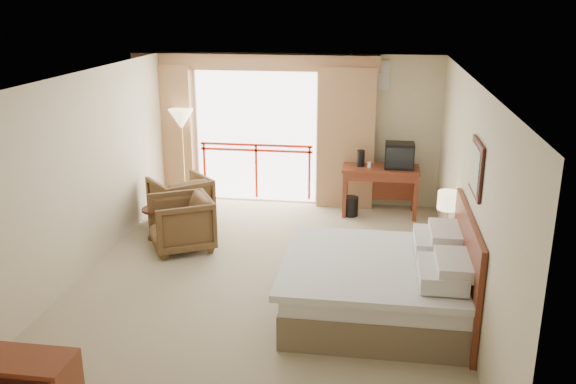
% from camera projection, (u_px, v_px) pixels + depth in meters
% --- Properties ---
extents(floor, '(7.00, 7.00, 0.00)m').
position_uv_depth(floor, '(265.00, 283.00, 8.09)').
color(floor, gray).
rests_on(floor, ground).
extents(ceiling, '(7.00, 7.00, 0.00)m').
position_uv_depth(ceiling, '(262.00, 78.00, 7.27)').
color(ceiling, white).
rests_on(ceiling, wall_back).
extents(wall_back, '(5.00, 0.00, 5.00)m').
position_uv_depth(wall_back, '(300.00, 130.00, 10.98)').
color(wall_back, beige).
rests_on(wall_back, ground).
extents(wall_front, '(5.00, 0.00, 5.00)m').
position_uv_depth(wall_front, '(173.00, 327.00, 4.38)').
color(wall_front, beige).
rests_on(wall_front, ground).
extents(wall_left, '(0.00, 7.00, 7.00)m').
position_uv_depth(wall_left, '(78.00, 178.00, 8.03)').
color(wall_left, beige).
rests_on(wall_left, ground).
extents(wall_right, '(0.00, 7.00, 7.00)m').
position_uv_depth(wall_right, '(468.00, 195.00, 7.33)').
color(wall_right, beige).
rests_on(wall_right, ground).
extents(balcony_door, '(2.40, 0.00, 2.40)m').
position_uv_depth(balcony_door, '(256.00, 137.00, 11.12)').
color(balcony_door, white).
rests_on(balcony_door, wall_back).
extents(balcony_railing, '(2.09, 0.03, 1.02)m').
position_uv_depth(balcony_railing, '(256.00, 158.00, 11.22)').
color(balcony_railing, red).
rests_on(balcony_railing, wall_back).
extents(curtain_left, '(1.00, 0.26, 2.50)m').
position_uv_depth(curtain_left, '(167.00, 133.00, 11.21)').
color(curtain_left, '#966845').
rests_on(curtain_left, wall_back).
extents(curtain_right, '(1.00, 0.26, 2.50)m').
position_uv_depth(curtain_right, '(346.00, 139.00, 10.75)').
color(curtain_right, '#966845').
rests_on(curtain_right, wall_back).
extents(valance, '(4.40, 0.22, 0.28)m').
position_uv_depth(valance, '(254.00, 62.00, 10.62)').
color(valance, '#966845').
rests_on(valance, wall_back).
extents(hvac_vent, '(0.50, 0.04, 0.50)m').
position_uv_depth(hvac_vent, '(375.00, 75.00, 10.47)').
color(hvac_vent, silver).
rests_on(hvac_vent, wall_back).
extents(bed, '(2.13, 2.06, 0.97)m').
position_uv_depth(bed, '(379.00, 285.00, 7.20)').
color(bed, brown).
rests_on(bed, floor).
extents(headboard, '(0.06, 2.10, 1.30)m').
position_uv_depth(headboard, '(465.00, 269.00, 6.98)').
color(headboard, '#5B2214').
rests_on(headboard, wall_right).
extents(framed_art, '(0.04, 0.72, 0.60)m').
position_uv_depth(framed_art, '(476.00, 168.00, 6.62)').
color(framed_art, black).
rests_on(framed_art, wall_right).
extents(nightstand, '(0.40, 0.48, 0.57)m').
position_uv_depth(nightstand, '(445.00, 250.00, 8.42)').
color(nightstand, '#5B2214').
rests_on(nightstand, floor).
extents(table_lamp, '(0.30, 0.30, 0.53)m').
position_uv_depth(table_lamp, '(449.00, 201.00, 8.26)').
color(table_lamp, tan).
rests_on(table_lamp, nightstand).
extents(phone, '(0.17, 0.14, 0.07)m').
position_uv_depth(phone, '(444.00, 232.00, 8.19)').
color(phone, black).
rests_on(phone, nightstand).
extents(desk, '(1.30, 0.63, 0.85)m').
position_uv_depth(desk, '(380.00, 177.00, 10.54)').
color(desk, '#5B2214').
rests_on(desk, floor).
extents(tv, '(0.49, 0.39, 0.44)m').
position_uv_depth(tv, '(399.00, 156.00, 10.31)').
color(tv, black).
rests_on(tv, desk).
extents(coffee_maker, '(0.14, 0.14, 0.29)m').
position_uv_depth(coffee_maker, '(361.00, 158.00, 10.44)').
color(coffee_maker, black).
rests_on(coffee_maker, desk).
extents(cup, '(0.08, 0.08, 0.10)m').
position_uv_depth(cup, '(369.00, 165.00, 10.40)').
color(cup, white).
rests_on(cup, desk).
extents(wastebasket, '(0.33, 0.33, 0.33)m').
position_uv_depth(wastebasket, '(350.00, 206.00, 10.57)').
color(wastebasket, black).
rests_on(wastebasket, floor).
extents(armchair_far, '(1.24, 1.24, 0.81)m').
position_uv_depth(armchair_far, '(182.00, 223.00, 10.27)').
color(armchair_far, '#49311A').
rests_on(armchair_far, floor).
extents(armchair_near, '(1.21, 1.20, 0.82)m').
position_uv_depth(armchair_near, '(182.00, 248.00, 9.22)').
color(armchair_near, '#49311A').
rests_on(armchair_near, floor).
extents(side_table, '(0.45, 0.45, 0.50)m').
position_uv_depth(side_table, '(157.00, 218.00, 9.51)').
color(side_table, black).
rests_on(side_table, floor).
extents(book, '(0.17, 0.23, 0.02)m').
position_uv_depth(book, '(157.00, 208.00, 9.46)').
color(book, white).
rests_on(book, side_table).
extents(floor_lamp, '(0.44, 0.44, 1.74)m').
position_uv_depth(floor_lamp, '(181.00, 123.00, 10.82)').
color(floor_lamp, tan).
rests_on(floor_lamp, floor).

